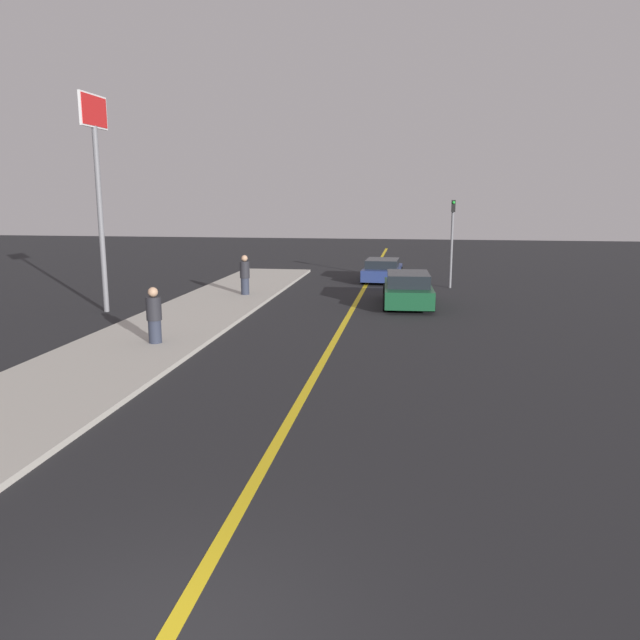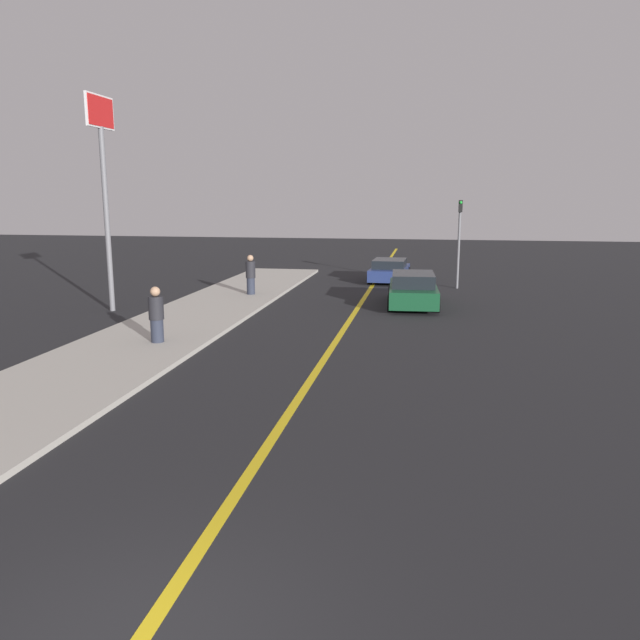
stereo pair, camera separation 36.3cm
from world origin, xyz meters
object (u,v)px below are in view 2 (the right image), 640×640
(car_ahead_center, at_px, (390,270))
(traffic_light, at_px, (459,235))
(car_near_right_lane, at_px, (413,290))
(pedestrian_near_curb, at_px, (156,315))
(pedestrian_mid_group, at_px, (251,275))
(roadside_sign, at_px, (103,156))

(car_ahead_center, bearing_deg, traffic_light, -28.42)
(car_near_right_lane, bearing_deg, pedestrian_near_curb, -133.92)
(car_ahead_center, xyz_separation_m, pedestrian_near_curb, (-5.76, -15.37, 0.36))
(traffic_light, bearing_deg, pedestrian_near_curb, -124.11)
(pedestrian_near_curb, bearing_deg, pedestrian_mid_group, 89.02)
(traffic_light, bearing_deg, car_near_right_lane, -110.49)
(pedestrian_mid_group, xyz_separation_m, roadside_sign, (-4.31, -4.08, 4.76))
(pedestrian_near_curb, bearing_deg, car_ahead_center, 69.46)
(car_ahead_center, height_order, traffic_light, traffic_light)
(roadside_sign, bearing_deg, car_near_right_lane, 15.17)
(roadside_sign, bearing_deg, car_ahead_center, 45.90)
(car_ahead_center, distance_m, traffic_light, 4.33)
(car_near_right_lane, relative_size, traffic_light, 1.10)
(car_ahead_center, relative_size, pedestrian_near_curb, 2.48)
(pedestrian_mid_group, xyz_separation_m, traffic_light, (8.93, 4.20, 1.56))
(pedestrian_near_curb, bearing_deg, roadside_sign, 128.96)
(roadside_sign, bearing_deg, traffic_light, 32.02)
(pedestrian_mid_group, distance_m, roadside_sign, 7.61)
(car_ahead_center, bearing_deg, pedestrian_mid_group, -130.47)
(car_near_right_lane, height_order, roadside_sign, roadside_sign)
(car_ahead_center, distance_m, pedestrian_mid_group, 8.32)
(car_ahead_center, xyz_separation_m, traffic_light, (3.33, -1.95, 1.96))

